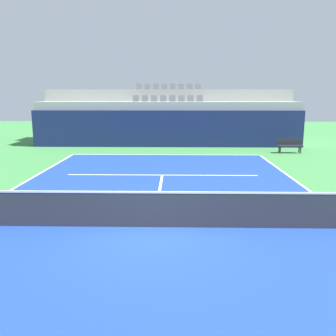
# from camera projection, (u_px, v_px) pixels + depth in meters

# --- Properties ---
(ground_plane) EXTENTS (80.00, 80.00, 0.00)m
(ground_plane) POSITION_uv_depth(u_px,v_px,m) (153.00, 227.00, 9.62)
(ground_plane) COLOR #387A3D
(court_surface) EXTENTS (11.00, 24.00, 0.01)m
(court_surface) POSITION_uv_depth(u_px,v_px,m) (153.00, 227.00, 9.62)
(court_surface) COLOR navy
(court_surface) RESTS_ON ground_plane
(baseline_far) EXTENTS (11.00, 0.10, 0.00)m
(baseline_far) POSITION_uv_depth(u_px,v_px,m) (166.00, 155.00, 21.34)
(baseline_far) COLOR white
(baseline_far) RESTS_ON court_surface
(service_line_far) EXTENTS (8.26, 0.10, 0.00)m
(service_line_far) POSITION_uv_depth(u_px,v_px,m) (162.00, 175.00, 15.90)
(service_line_far) COLOR white
(service_line_far) RESTS_ON court_surface
(centre_service_line) EXTENTS (0.10, 6.40, 0.00)m
(centre_service_line) POSITION_uv_depth(u_px,v_px,m) (159.00, 195.00, 12.76)
(centre_service_line) COLOR white
(centre_service_line) RESTS_ON court_surface
(back_wall) EXTENTS (18.06, 0.30, 2.44)m
(back_wall) POSITION_uv_depth(u_px,v_px,m) (167.00, 129.00, 24.41)
(back_wall) COLOR navy
(back_wall) RESTS_ON ground_plane
(stands_tier_lower) EXTENTS (18.06, 2.40, 2.99)m
(stands_tier_lower) POSITION_uv_depth(u_px,v_px,m) (168.00, 123.00, 25.68)
(stands_tier_lower) COLOR #9E9E99
(stands_tier_lower) RESTS_ON ground_plane
(stands_tier_upper) EXTENTS (18.06, 2.40, 3.85)m
(stands_tier_upper) POSITION_uv_depth(u_px,v_px,m) (168.00, 115.00, 27.95)
(stands_tier_upper) COLOR #9E9E99
(stands_tier_upper) RESTS_ON ground_plane
(seating_row_lower) EXTENTS (4.91, 0.44, 0.44)m
(seating_row_lower) POSITION_uv_depth(u_px,v_px,m) (168.00, 100.00, 25.45)
(seating_row_lower) COLOR slate
(seating_row_lower) RESTS_ON stands_tier_lower
(seating_row_upper) EXTENTS (4.91, 0.44, 0.44)m
(seating_row_upper) POSITION_uv_depth(u_px,v_px,m) (168.00, 88.00, 27.64)
(seating_row_upper) COLOR slate
(seating_row_upper) RESTS_ON stands_tier_upper
(tennis_net) EXTENTS (11.08, 0.08, 1.07)m
(tennis_net) POSITION_uv_depth(u_px,v_px,m) (153.00, 209.00, 9.53)
(tennis_net) COLOR black
(tennis_net) RESTS_ON court_surface
(player_bench) EXTENTS (1.50, 0.40, 0.85)m
(player_bench) POSITION_uv_depth(u_px,v_px,m) (290.00, 145.00, 22.00)
(player_bench) COLOR #232328
(player_bench) RESTS_ON ground_plane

